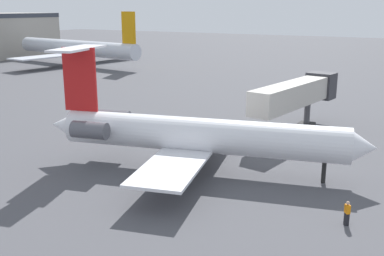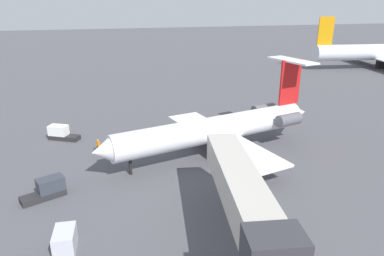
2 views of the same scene
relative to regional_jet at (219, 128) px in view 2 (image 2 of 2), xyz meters
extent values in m
cube|color=#4C4C51|center=(0.52, 0.95, -3.40)|extent=(400.00, 400.00, 0.10)
cylinder|color=white|center=(0.19, -0.74, -0.08)|extent=(8.95, 24.70, 3.00)
cone|color=white|center=(3.41, -13.50, -0.08)|extent=(3.30, 2.83, 2.85)
cone|color=white|center=(-3.06, 12.11, -0.08)|extent=(3.11, 3.14, 2.55)
cube|color=white|center=(5.22, 1.56, -1.28)|extent=(9.88, 6.49, 0.24)
cube|color=white|center=(-5.33, -1.10, -1.28)|extent=(9.88, 6.49, 0.24)
cylinder|color=#595960|center=(0.22, 8.92, 0.32)|extent=(2.24, 3.47, 1.50)
cylinder|color=#595960|center=(-4.43, 7.75, 0.32)|extent=(2.24, 3.47, 1.50)
cube|color=red|center=(-2.59, 10.27, 4.29)|extent=(1.02, 3.16, 5.75)
cube|color=white|center=(-2.59, 10.27, 7.07)|extent=(7.18, 3.99, 0.20)
cylinder|color=black|center=(2.72, -10.79, -2.47)|extent=(0.36, 0.36, 1.78)
cylinder|color=black|center=(1.25, 1.59, -2.47)|extent=(0.36, 0.36, 1.78)
cylinder|color=black|center=(-1.85, 0.80, -2.47)|extent=(0.36, 0.36, 1.78)
cube|color=#B7B2A8|center=(16.06, -3.84, 1.22)|extent=(16.13, 4.93, 2.60)
cube|color=black|center=(-4.12, -14.03, -2.93)|extent=(0.40, 0.39, 0.85)
cube|color=orange|center=(-4.12, -14.03, -2.20)|extent=(0.47, 0.45, 0.60)
sphere|color=tan|center=(-4.12, -14.03, -1.78)|extent=(0.24, 0.24, 0.24)
cube|color=#262628|center=(5.65, -19.20, -3.05)|extent=(2.89, 4.23, 0.60)
cube|color=#333842|center=(5.33, -18.47, -2.10)|extent=(2.25, 2.76, 1.30)
cube|color=#262628|center=(-9.63, -18.34, -3.05)|extent=(3.09, 4.19, 0.60)
cube|color=white|center=(-10.00, -19.05, -2.10)|extent=(2.35, 2.78, 1.30)
cube|color=silver|center=(13.84, -16.65, -2.52)|extent=(2.52, 1.67, 1.67)
cylinder|color=silver|center=(-42.28, 60.23, 1.08)|extent=(9.00, 38.02, 4.06)
cube|color=orange|center=(-44.51, 43.47, 6.61)|extent=(0.82, 4.00, 7.00)
cube|color=silver|center=(-42.28, 60.23, -0.55)|extent=(32.28, 10.13, 0.30)
cube|color=black|center=(-42.28, 60.23, -2.15)|extent=(1.20, 2.80, 2.40)
camera|label=1|loc=(-33.11, -18.78, 10.59)|focal=42.65mm
camera|label=2|loc=(37.49, -13.11, 14.31)|focal=33.44mm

